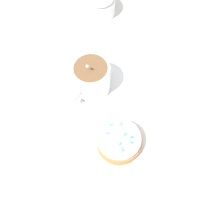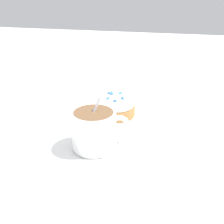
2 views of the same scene
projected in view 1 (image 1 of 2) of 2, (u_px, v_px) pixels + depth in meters
name	position (u px, v px, depth m)	size (l,w,h in m)	color
ground_plane	(103.00, 115.00, 0.65)	(3.00, 3.00, 0.00)	silver
paper_napkin	(103.00, 115.00, 0.65)	(0.36, 0.33, 0.00)	white
coffee_cup	(91.00, 77.00, 0.64)	(0.08, 0.10, 0.09)	white
frosted_pastry	(119.00, 140.00, 0.60)	(0.09, 0.09, 0.05)	#B2753D
sugar_bowl	(100.00, 3.00, 0.75)	(0.07, 0.07, 0.06)	white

